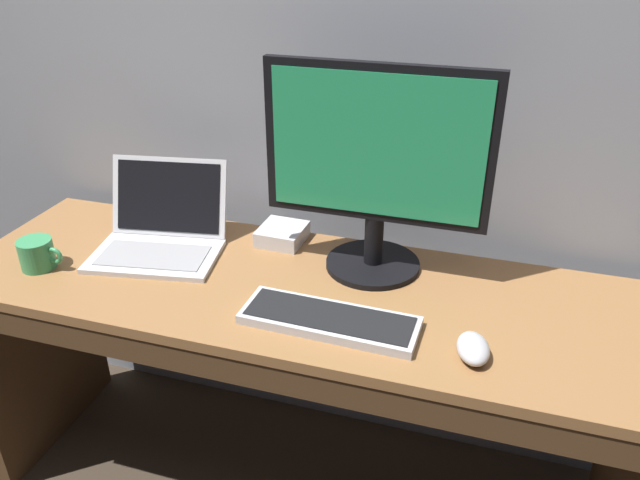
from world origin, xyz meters
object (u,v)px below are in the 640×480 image
object	(u,v)px
coffee_mug	(37,254)
external_drive_box	(282,234)
external_monitor	(376,167)
laptop_silver	(161,231)
wired_keyboard	(329,320)
computer_mouse	(473,348)

from	to	relation	value
coffee_mug	external_drive_box	bearing A→B (deg)	30.32
external_monitor	coffee_mug	distance (m)	0.92
laptop_silver	wired_keyboard	size ratio (longest dim) A/B	0.93
external_drive_box	external_monitor	bearing A→B (deg)	-15.13
computer_mouse	wired_keyboard	bearing A→B (deg)	163.64
computer_mouse	coffee_mug	bearing A→B (deg)	165.37
laptop_silver	coffee_mug	xyz separation A→B (m)	(-0.26, -0.19, -0.01)
external_monitor	external_drive_box	bearing A→B (deg)	164.87
external_monitor	wired_keyboard	bearing A→B (deg)	-97.63
laptop_silver	coffee_mug	size ratio (longest dim) A/B	3.06
coffee_mug	external_monitor	bearing A→B (deg)	16.76
external_monitor	coffee_mug	world-z (taller)	external_monitor
wired_keyboard	coffee_mug	bearing A→B (deg)	178.64
external_monitor	coffee_mug	size ratio (longest dim) A/B	4.49
computer_mouse	external_drive_box	world-z (taller)	same
laptop_silver	computer_mouse	world-z (taller)	laptop_silver
external_monitor	computer_mouse	xyz separation A→B (m)	(0.29, -0.30, -0.27)
external_monitor	wired_keyboard	world-z (taller)	external_monitor
computer_mouse	coffee_mug	world-z (taller)	coffee_mug
wired_keyboard	external_drive_box	bearing A→B (deg)	124.88
laptop_silver	computer_mouse	size ratio (longest dim) A/B	3.51
computer_mouse	external_drive_box	size ratio (longest dim) A/B	0.83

